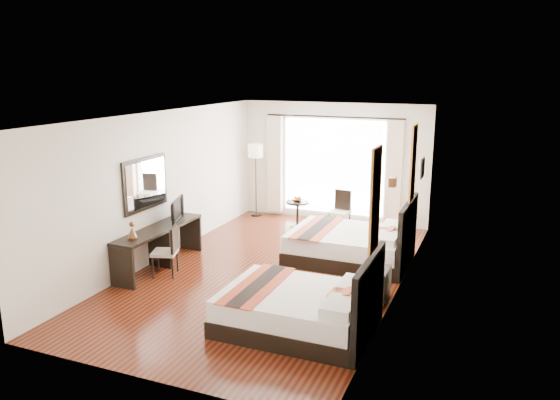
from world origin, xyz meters
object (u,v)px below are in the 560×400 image
at_px(vase, 370,269).
at_px(window_chair, 340,218).
at_px(console_desk, 160,247).
at_px(fruit_bowl, 297,200).
at_px(bed_near, 302,308).
at_px(bed_far, 353,244).
at_px(side_table, 297,214).
at_px(nightstand, 374,284).
at_px(floor_lamp, 256,155).
at_px(table_lamp, 377,252).
at_px(television, 174,210).
at_px(desk_chair, 166,260).

distance_m(vase, window_chair, 3.97).
xyz_separation_m(console_desk, fruit_bowl, (1.42, 3.37, 0.26)).
bearing_deg(bed_near, window_chair, 100.10).
relative_size(bed_far, window_chair, 2.46).
height_order(bed_near, side_table, bed_near).
bearing_deg(console_desk, nightstand, 0.61).
height_order(floor_lamp, side_table, floor_lamp).
bearing_deg(bed_far, table_lamp, -62.77).
bearing_deg(bed_near, vase, 60.03).
relative_size(bed_far, nightstand, 4.04).
xyz_separation_m(console_desk, side_table, (1.43, 3.38, -0.07)).
distance_m(table_lamp, fruit_bowl, 4.12).
distance_m(table_lamp, vase, 0.33).
bearing_deg(vase, television, 171.09).
bearing_deg(fruit_bowl, console_desk, -112.82).
relative_size(nightstand, window_chair, 0.61).
height_order(bed_far, television, bed_far).
xyz_separation_m(bed_near, bed_far, (-0.06, 2.98, 0.02)).
xyz_separation_m(bed_far, floor_lamp, (-3.07, 2.27, 1.19)).
bearing_deg(floor_lamp, nightstand, -45.47).
height_order(console_desk, side_table, console_desk).
bearing_deg(console_desk, floor_lamp, 88.23).
distance_m(nightstand, floor_lamp, 5.62).
height_order(nightstand, console_desk, console_desk).
bearing_deg(television, desk_chair, -176.72).
xyz_separation_m(vase, side_table, (-2.50, 3.51, -0.27)).
bearing_deg(bed_far, console_desk, -152.35).
relative_size(vase, desk_chair, 0.16).
relative_size(floor_lamp, window_chair, 1.98).
height_order(bed_far, desk_chair, bed_far).
xyz_separation_m(bed_far, side_table, (-1.76, 1.71, -0.02)).
bearing_deg(side_table, table_lamp, -51.76).
height_order(table_lamp, fruit_bowl, table_lamp).
xyz_separation_m(nightstand, window_chair, (-1.57, 3.48, 0.01)).
xyz_separation_m(nightstand, desk_chair, (-3.63, -0.33, 0.01)).
height_order(bed_near, vase, bed_near).
bearing_deg(table_lamp, window_chair, 115.17).
xyz_separation_m(bed_far, desk_chair, (-2.86, -1.96, -0.05)).
bearing_deg(floor_lamp, desk_chair, -87.18).
height_order(bed_far, console_desk, bed_far).
xyz_separation_m(console_desk, floor_lamp, (0.12, 3.95, 1.13)).
xyz_separation_m(bed_near, side_table, (-1.82, 4.69, -0.00)).
relative_size(nightstand, vase, 3.79).
relative_size(side_table, window_chair, 0.68).
height_order(table_lamp, floor_lamp, floor_lamp).
height_order(table_lamp, side_table, table_lamp).
distance_m(table_lamp, side_table, 4.14).
bearing_deg(vase, bed_far, 112.36).
height_order(bed_far, window_chair, bed_far).
distance_m(table_lamp, console_desk, 4.00).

